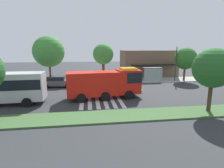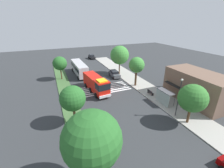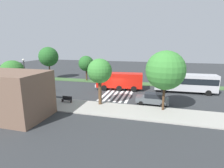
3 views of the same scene
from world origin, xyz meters
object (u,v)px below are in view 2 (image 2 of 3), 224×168
object	(u,v)px
bench_near_shelter	(150,92)
street_lamp	(179,95)
fire_truck	(96,83)
transit_bus	(79,68)
parked_car_west	(92,57)
bus_stop_shelter	(164,95)
sidewalk_tree_far_west	(120,55)
median_tree_west	(73,98)
sidewalk_tree_center	(193,98)
sidewalk_tree_west	(137,65)
median_tree_center	(92,140)
median_tree_far_west	(60,63)
parked_car_mid	(114,74)

from	to	relation	value
bench_near_shelter	street_lamp	bearing A→B (deg)	-6.03
fire_truck	transit_bus	size ratio (longest dim) A/B	0.86
parked_car_west	bus_stop_shelter	world-z (taller)	bus_stop_shelter
sidewalk_tree_far_west	street_lamp	bearing A→B (deg)	-1.03
transit_bus	bench_near_shelter	size ratio (longest dim) A/B	6.86
parked_car_west	median_tree_west	xyz separation A→B (m)	(39.59, -13.59, 3.40)
sidewalk_tree_far_west	sidewalk_tree_center	world-z (taller)	sidewalk_tree_far_west
bench_near_shelter	sidewalk_tree_west	size ratio (longest dim) A/B	0.24
parked_car_west	median_tree_center	distance (m)	51.97
bench_near_shelter	median_tree_west	distance (m)	17.04
median_tree_far_west	bus_stop_shelter	bearing A→B (deg)	38.58
street_lamp	median_tree_center	distance (m)	16.59
parked_car_west	street_lamp	size ratio (longest dim) A/B	0.67
transit_bus	bench_near_shelter	world-z (taller)	transit_bus
parked_car_mid	median_tree_west	xyz separation A→B (m)	(16.46, -13.59, 3.39)
median_tree_west	parked_car_west	bearing A→B (deg)	161.06
transit_bus	median_tree_far_west	world-z (taller)	median_tree_far_west
median_tree_west	median_tree_center	world-z (taller)	median_tree_center
parked_car_west	median_tree_center	xyz separation A→B (m)	(49.92, -13.59, 4.86)
parked_car_mid	median_tree_far_west	size ratio (longest dim) A/B	0.80
parked_car_west	sidewalk_tree_far_west	world-z (taller)	sidewalk_tree_far_west
parked_car_west	median_tree_far_west	world-z (taller)	median_tree_far_west
bus_stop_shelter	sidewalk_tree_center	bearing A→B (deg)	-4.19
median_tree_center	fire_truck	bearing A→B (deg)	162.27
fire_truck	parked_car_west	bearing A→B (deg)	159.87
parked_car_mid	sidewalk_tree_center	distance (m)	23.26
street_lamp	parked_car_mid	bearing A→B (deg)	-175.08
bus_stop_shelter	median_tree_west	distance (m)	16.42
sidewalk_tree_far_west	sidewalk_tree_center	distance (m)	24.43
sidewalk_tree_center	median_tree_center	xyz separation A→B (m)	(3.88, -15.79, 1.50)
parked_car_mid	median_tree_west	bearing A→B (deg)	-37.24
fire_truck	sidewalk_tree_center	xyz separation A→B (m)	(15.73, 9.52, 2.26)
parked_car_mid	median_tree_far_west	bearing A→B (deg)	-102.12
parked_car_mid	median_tree_center	world-z (taller)	median_tree_center
bench_near_shelter	median_tree_center	distance (m)	22.02
fire_truck	street_lamp	world-z (taller)	street_lamp
sidewalk_tree_far_west	median_tree_far_west	distance (m)	15.97
parked_car_mid	median_tree_west	distance (m)	21.62
parked_car_west	parked_car_mid	bearing A→B (deg)	-2.42
parked_car_mid	sidewalk_tree_west	world-z (taller)	sidewalk_tree_west
sidewalk_tree_center	median_tree_west	world-z (taller)	sidewalk_tree_center
street_lamp	median_tree_west	xyz separation A→B (m)	(-4.42, -15.39, 0.37)
bus_stop_shelter	median_tree_west	world-z (taller)	median_tree_west
sidewalk_tree_center	median_tree_center	world-z (taller)	median_tree_center
bus_stop_shelter	median_tree_far_west	bearing A→B (deg)	-141.42
transit_bus	bus_stop_shelter	xyz separation A→B (m)	(22.35, 11.08, -0.20)
median_tree_west	street_lamp	bearing A→B (deg)	73.99
parked_car_mid	bench_near_shelter	distance (m)	13.13
fire_truck	sidewalk_tree_far_west	size ratio (longest dim) A/B	1.17
median_tree_west	sidewalk_tree_center	bearing A→B (deg)	67.78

